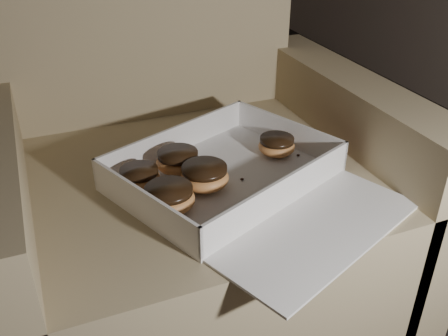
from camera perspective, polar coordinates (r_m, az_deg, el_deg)
armchair at (r=1.12m, az=-4.15°, el=-3.78°), size 0.86×0.73×0.90m
bakery_box at (r=0.94m, az=1.93°, el=-1.60°), size 0.53×0.57×0.07m
donut_a at (r=0.97m, az=-5.29°, el=0.83°), size 0.09×0.09×0.04m
donut_b at (r=0.93m, az=-9.63°, el=-1.05°), size 0.08×0.08×0.04m
donut_c at (r=0.92m, az=-2.23°, el=-0.94°), size 0.09×0.09×0.04m
donut_d at (r=1.04m, az=6.04°, el=2.60°), size 0.08×0.08×0.04m
donut_e at (r=0.86m, az=-6.30°, el=-3.41°), size 0.09×0.09×0.04m
crumb_a at (r=0.95m, az=2.08°, el=-1.28°), size 0.01×0.01×0.00m
crumb_b at (r=0.80m, az=-1.14°, el=-8.11°), size 0.01×0.01×0.00m
crumb_c at (r=0.86m, az=-7.14°, el=-5.18°), size 0.01×0.01×0.00m
crumb_d at (r=0.94m, az=9.02°, el=-1.95°), size 0.01×0.01×0.00m
crumb_e at (r=1.04m, az=8.48°, el=1.46°), size 0.01×0.01×0.00m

